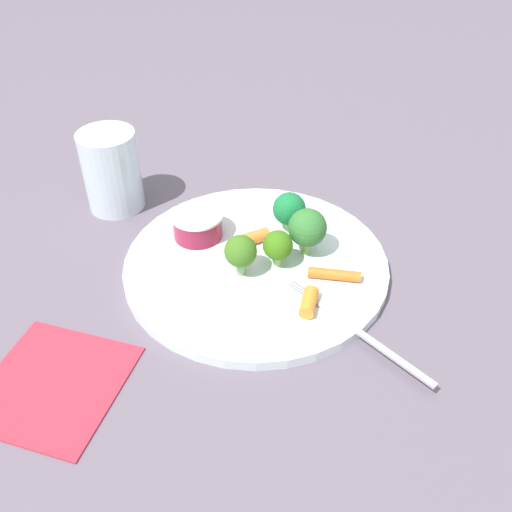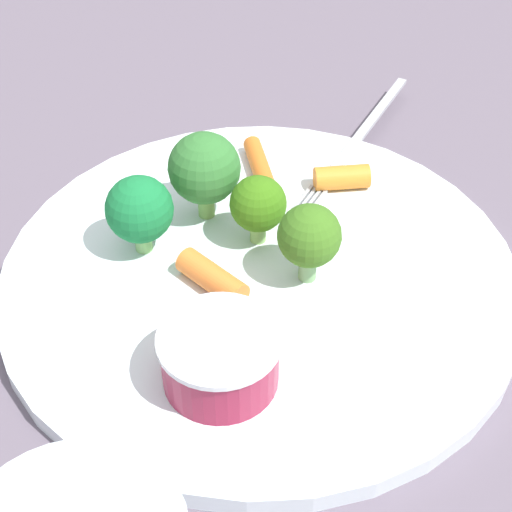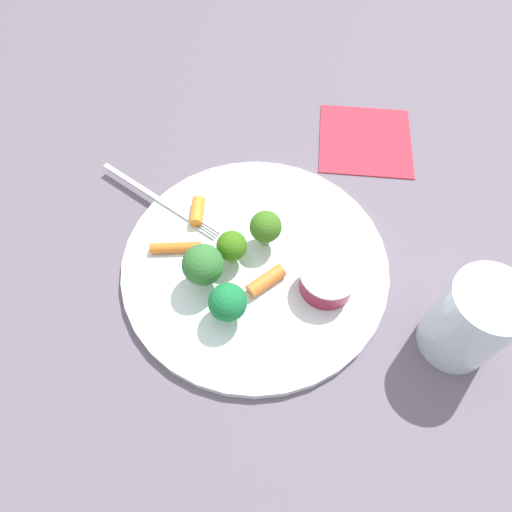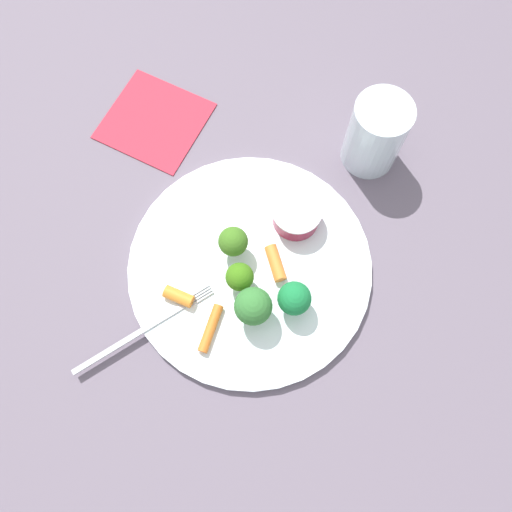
{
  "view_description": "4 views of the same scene",
  "coord_description": "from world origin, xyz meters",
  "px_view_note": "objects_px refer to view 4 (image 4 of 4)",
  "views": [
    {
      "loc": [
        -0.0,
        -0.49,
        0.43
      ],
      "look_at": [
        -0.0,
        -0.01,
        0.03
      ],
      "focal_mm": 39.72,
      "sensor_mm": 36.0,
      "label": 1
    },
    {
      "loc": [
        -0.31,
        0.12,
        0.32
      ],
      "look_at": [
        -0.01,
        0.01,
        0.03
      ],
      "focal_mm": 54.86,
      "sensor_mm": 36.0,
      "label": 2
    },
    {
      "loc": [
        0.05,
        0.26,
        0.45
      ],
      "look_at": [
        -0.0,
        -0.0,
        0.02
      ],
      "focal_mm": 32.02,
      "sensor_mm": 36.0,
      "label": 3
    },
    {
      "loc": [
        0.19,
        0.04,
        0.61
      ],
      "look_at": [
        -0.01,
        0.01,
        0.02
      ],
      "focal_mm": 36.13,
      "sensor_mm": 36.0,
      "label": 4
    }
  ],
  "objects_px": {
    "broccoli_floret_0": "(233,242)",
    "broccoli_floret_2": "(240,277)",
    "broccoli_floret_1": "(253,306)",
    "carrot_stick_2": "(276,263)",
    "carrot_stick_0": "(179,296)",
    "drinking_glass": "(376,134)",
    "sauce_cup": "(296,215)",
    "plate": "(250,267)",
    "carrot_stick_1": "(211,328)",
    "napkin": "(154,120)",
    "fork": "(146,328)",
    "broccoli_floret_3": "(294,299)"
  },
  "relations": [
    {
      "from": "broccoli_floret_3",
      "to": "carrot_stick_1",
      "type": "height_order",
      "value": "broccoli_floret_3"
    },
    {
      "from": "fork",
      "to": "plate",
      "type": "bearing_deg",
      "value": 132.13
    },
    {
      "from": "carrot_stick_1",
      "to": "fork",
      "type": "bearing_deg",
      "value": -81.32
    },
    {
      "from": "broccoli_floret_1",
      "to": "broccoli_floret_3",
      "type": "distance_m",
      "value": 0.05
    },
    {
      "from": "broccoli_floret_3",
      "to": "fork",
      "type": "xyz_separation_m",
      "value": [
        0.06,
        -0.17,
        -0.03
      ]
    },
    {
      "from": "broccoli_floret_3",
      "to": "drinking_glass",
      "type": "distance_m",
      "value": 0.23
    },
    {
      "from": "broccoli_floret_1",
      "to": "broccoli_floret_3",
      "type": "relative_size",
      "value": 1.15
    },
    {
      "from": "carrot_stick_1",
      "to": "carrot_stick_0",
      "type": "bearing_deg",
      "value": -124.58
    },
    {
      "from": "broccoli_floret_1",
      "to": "carrot_stick_0",
      "type": "height_order",
      "value": "broccoli_floret_1"
    },
    {
      "from": "broccoli_floret_0",
      "to": "carrot_stick_2",
      "type": "height_order",
      "value": "broccoli_floret_0"
    },
    {
      "from": "napkin",
      "to": "carrot_stick_2",
      "type": "bearing_deg",
      "value": 47.23
    },
    {
      "from": "carrot_stick_2",
      "to": "carrot_stick_1",
      "type": "bearing_deg",
      "value": -34.39
    },
    {
      "from": "broccoli_floret_0",
      "to": "fork",
      "type": "distance_m",
      "value": 0.14
    },
    {
      "from": "broccoli_floret_1",
      "to": "carrot_stick_0",
      "type": "bearing_deg",
      "value": -92.03
    },
    {
      "from": "broccoli_floret_0",
      "to": "carrot_stick_1",
      "type": "distance_m",
      "value": 0.11
    },
    {
      "from": "carrot_stick_2",
      "to": "fork",
      "type": "height_order",
      "value": "carrot_stick_2"
    },
    {
      "from": "plate",
      "to": "carrot_stick_2",
      "type": "xyz_separation_m",
      "value": [
        -0.01,
        0.03,
        0.01
      ]
    },
    {
      "from": "sauce_cup",
      "to": "broccoli_floret_2",
      "type": "relative_size",
      "value": 1.38
    },
    {
      "from": "broccoli_floret_2",
      "to": "fork",
      "type": "bearing_deg",
      "value": -53.78
    },
    {
      "from": "broccoli_floret_1",
      "to": "carrot_stick_2",
      "type": "xyz_separation_m",
      "value": [
        -0.06,
        0.02,
        -0.03
      ]
    },
    {
      "from": "broccoli_floret_1",
      "to": "napkin",
      "type": "bearing_deg",
      "value": -143.72
    },
    {
      "from": "drinking_glass",
      "to": "broccoli_floret_0",
      "type": "bearing_deg",
      "value": -42.16
    },
    {
      "from": "carrot_stick_0",
      "to": "carrot_stick_1",
      "type": "height_order",
      "value": "carrot_stick_0"
    },
    {
      "from": "broccoli_floret_3",
      "to": "carrot_stick_2",
      "type": "xyz_separation_m",
      "value": [
        -0.05,
        -0.03,
        -0.02
      ]
    },
    {
      "from": "carrot_stick_0",
      "to": "drinking_glass",
      "type": "bearing_deg",
      "value": 139.23
    },
    {
      "from": "sauce_cup",
      "to": "carrot_stick_0",
      "type": "xyz_separation_m",
      "value": [
        0.12,
        -0.12,
        -0.01
      ]
    },
    {
      "from": "plate",
      "to": "broccoli_floret_2",
      "type": "distance_m",
      "value": 0.04
    },
    {
      "from": "sauce_cup",
      "to": "carrot_stick_2",
      "type": "distance_m",
      "value": 0.07
    },
    {
      "from": "broccoli_floret_0",
      "to": "broccoli_floret_2",
      "type": "relative_size",
      "value": 1.11
    },
    {
      "from": "carrot_stick_0",
      "to": "sauce_cup",
      "type": "bearing_deg",
      "value": 135.13
    },
    {
      "from": "broccoli_floret_0",
      "to": "broccoli_floret_2",
      "type": "xyz_separation_m",
      "value": [
        0.04,
        0.01,
        -0.0
      ]
    },
    {
      "from": "carrot_stick_2",
      "to": "napkin",
      "type": "xyz_separation_m",
      "value": [
        -0.18,
        -0.2,
        -0.02
      ]
    },
    {
      "from": "sauce_cup",
      "to": "broccoli_floret_0",
      "type": "bearing_deg",
      "value": -52.65
    },
    {
      "from": "broccoli_floret_2",
      "to": "fork",
      "type": "relative_size",
      "value": 0.31
    },
    {
      "from": "carrot_stick_2",
      "to": "napkin",
      "type": "height_order",
      "value": "carrot_stick_2"
    },
    {
      "from": "plate",
      "to": "fork",
      "type": "height_order",
      "value": "fork"
    },
    {
      "from": "broccoli_floret_1",
      "to": "sauce_cup",
      "type": "bearing_deg",
      "value": 165.68
    },
    {
      "from": "carrot_stick_1",
      "to": "napkin",
      "type": "xyz_separation_m",
      "value": [
        -0.27,
        -0.13,
        -0.02
      ]
    },
    {
      "from": "plate",
      "to": "drinking_glass",
      "type": "xyz_separation_m",
      "value": [
        -0.18,
        0.13,
        0.05
      ]
    },
    {
      "from": "plate",
      "to": "sauce_cup",
      "type": "relative_size",
      "value": 4.91
    },
    {
      "from": "fork",
      "to": "napkin",
      "type": "xyz_separation_m",
      "value": [
        -0.28,
        -0.06,
        -0.01
      ]
    },
    {
      "from": "broccoli_floret_0",
      "to": "carrot_stick_0",
      "type": "bearing_deg",
      "value": -37.27
    },
    {
      "from": "carrot_stick_2",
      "to": "napkin",
      "type": "distance_m",
      "value": 0.27
    },
    {
      "from": "carrot_stick_0",
      "to": "napkin",
      "type": "height_order",
      "value": "carrot_stick_0"
    },
    {
      "from": "broccoli_floret_0",
      "to": "napkin",
      "type": "distance_m",
      "value": 0.23
    },
    {
      "from": "broccoli_floret_1",
      "to": "napkin",
      "type": "distance_m",
      "value": 0.31
    },
    {
      "from": "broccoli_floret_0",
      "to": "fork",
      "type": "bearing_deg",
      "value": -36.68
    },
    {
      "from": "broccoli_floret_0",
      "to": "carrot_stick_1",
      "type": "relative_size",
      "value": 0.86
    },
    {
      "from": "broccoli_floret_2",
      "to": "carrot_stick_0",
      "type": "relative_size",
      "value": 1.25
    },
    {
      "from": "plate",
      "to": "carrot_stick_2",
      "type": "bearing_deg",
      "value": 101.05
    }
  ]
}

